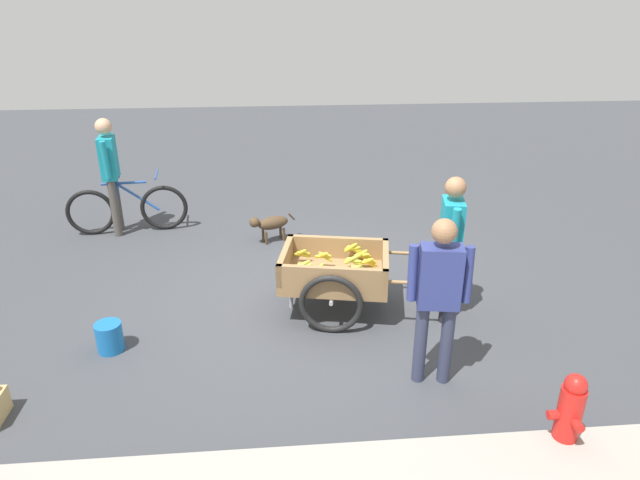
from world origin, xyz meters
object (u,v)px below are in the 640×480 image
object	(u,v)px
cyclist_person	(110,166)
dog	(270,223)
fire_hydrant	(569,414)
bicycle	(128,209)
plastic_bucket	(109,337)
bystander_person	(439,290)
vendor_person	(451,237)
fruit_cart	(335,273)

from	to	relation	value
cyclist_person	dog	world-z (taller)	cyclist_person
dog	fire_hydrant	size ratio (longest dim) A/B	0.94
bicycle	cyclist_person	size ratio (longest dim) A/B	1.02
cyclist_person	plastic_bucket	world-z (taller)	cyclist_person
fire_hydrant	bystander_person	xyz separation A→B (m)	(0.76, -0.89, 0.57)
dog	bystander_person	world-z (taller)	bystander_person
cyclist_person	vendor_person	bearing A→B (deg)	146.63
bystander_person	vendor_person	bearing A→B (deg)	-111.96
plastic_bucket	bystander_person	size ratio (longest dim) A/B	0.19
cyclist_person	fire_hydrant	world-z (taller)	cyclist_person
dog	bystander_person	size ratio (longest dim) A/B	0.41
fruit_cart	fire_hydrant	world-z (taller)	fruit_cart
bicycle	cyclist_person	xyz separation A→B (m)	(0.15, 0.02, 0.63)
vendor_person	fire_hydrant	xyz separation A→B (m)	(-0.34, 1.93, -0.57)
bystander_person	fire_hydrant	bearing A→B (deg)	130.45
fruit_cart	cyclist_person	world-z (taller)	cyclist_person
cyclist_person	fire_hydrant	bearing A→B (deg)	133.47
fruit_cart	plastic_bucket	world-z (taller)	fruit_cart
fruit_cart	plastic_bucket	xyz separation A→B (m)	(2.21, 0.56, -0.29)
vendor_person	bystander_person	distance (m)	1.12
vendor_person	bicycle	bearing A→B (deg)	-34.57
plastic_bucket	fruit_cart	bearing A→B (deg)	-165.86
vendor_person	bystander_person	xyz separation A→B (m)	(0.42, 1.04, -0.00)
fruit_cart	vendor_person	bearing A→B (deg)	169.15
fruit_cart	bicycle	size ratio (longest dim) A/B	1.06
bicycle	fire_hydrant	distance (m)	6.16
cyclist_person	plastic_bucket	distance (m)	3.13
bicycle	fire_hydrant	size ratio (longest dim) A/B	2.47
bicycle	cyclist_person	distance (m)	0.64
bicycle	dog	size ratio (longest dim) A/B	2.64
vendor_person	bicycle	xyz separation A→B (m)	(3.81, -2.62, -0.55)
fruit_cart	fire_hydrant	bearing A→B (deg)	124.35
dog	fire_hydrant	world-z (taller)	fire_hydrant
dog	plastic_bucket	xyz separation A→B (m)	(1.53, 2.44, -0.13)
fruit_cart	vendor_person	size ratio (longest dim) A/B	1.16
fruit_cart	bicycle	bearing A→B (deg)	-41.91
cyclist_person	dog	distance (m)	2.33
vendor_person	plastic_bucket	xyz separation A→B (m)	(3.33, 0.34, -0.76)
cyclist_person	bicycle	bearing A→B (deg)	-173.89
fruit_cart	dog	bearing A→B (deg)	-70.25
bicycle	bystander_person	bearing A→B (deg)	132.79
dog	fire_hydrant	distance (m)	4.56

